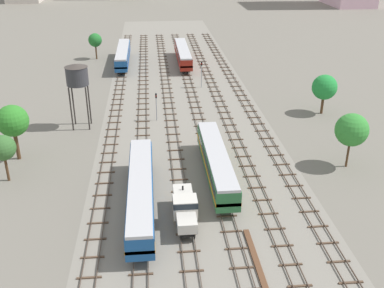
# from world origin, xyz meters

# --- Properties ---
(ground_plane) EXTENTS (480.00, 480.00, 0.00)m
(ground_plane) POSITION_xyz_m (0.00, 56.00, 0.00)
(ground_plane) COLOR slate
(ballast_bed) EXTENTS (28.72, 176.00, 0.01)m
(ballast_bed) POSITION_xyz_m (0.00, 56.00, 0.00)
(ballast_bed) COLOR gray
(ballast_bed) RESTS_ON ground
(track_far_left) EXTENTS (2.40, 126.00, 0.29)m
(track_far_left) POSITION_xyz_m (-12.36, 57.00, 0.14)
(track_far_left) COLOR #47382D
(track_far_left) RESTS_ON ground
(track_left) EXTENTS (2.40, 126.00, 0.29)m
(track_left) POSITION_xyz_m (-7.42, 57.00, 0.14)
(track_left) COLOR #47382D
(track_left) RESTS_ON ground
(track_centre_left) EXTENTS (2.40, 126.00, 0.29)m
(track_centre_left) POSITION_xyz_m (-2.47, 57.00, 0.14)
(track_centre_left) COLOR #47382D
(track_centre_left) RESTS_ON ground
(track_centre) EXTENTS (2.40, 126.00, 0.29)m
(track_centre) POSITION_xyz_m (2.47, 57.00, 0.14)
(track_centre) COLOR #47382D
(track_centre) RESTS_ON ground
(track_centre_right) EXTENTS (2.40, 126.00, 0.29)m
(track_centre_right) POSITION_xyz_m (7.42, 57.00, 0.14)
(track_centre_right) COLOR #47382D
(track_centre_right) RESTS_ON ground
(track_right) EXTENTS (2.40, 126.00, 0.29)m
(track_right) POSITION_xyz_m (12.36, 57.00, 0.14)
(track_right) COLOR #47382D
(track_right) RESTS_ON ground
(shunter_loco_centre_left_nearest) EXTENTS (2.74, 8.46, 3.10)m
(shunter_loco_centre_left_nearest) POSITION_xyz_m (-2.47, 15.96, 2.01)
(shunter_loco_centre_left_nearest) COLOR beige
(shunter_loco_centre_left_nearest) RESTS_ON ground
(passenger_coach_left_near) EXTENTS (2.96, 22.00, 3.80)m
(passenger_coach_left_near) POSITION_xyz_m (-7.42, 19.09, 2.61)
(passenger_coach_left_near) COLOR #194C8C
(passenger_coach_left_near) RESTS_ON ground
(diesel_railcar_centre_mid) EXTENTS (2.96, 20.50, 3.80)m
(diesel_railcar_centre_mid) POSITION_xyz_m (2.47, 25.51, 2.60)
(diesel_railcar_centre_mid) COLOR #286638
(diesel_railcar_centre_mid) RESTS_ON ground
(passenger_coach_centre_midfar) EXTENTS (2.96, 22.00, 3.80)m
(passenger_coach_centre_midfar) POSITION_xyz_m (2.47, 84.04, 2.61)
(passenger_coach_centre_midfar) COLOR maroon
(passenger_coach_centre_midfar) RESTS_ON ground
(passenger_coach_far_left_far) EXTENTS (2.96, 22.00, 3.80)m
(passenger_coach_far_left_far) POSITION_xyz_m (-12.36, 84.51, 2.61)
(passenger_coach_far_left_far) COLOR #194C8C
(passenger_coach_far_left_far) RESTS_ON ground
(water_tower) EXTENTS (3.74, 3.74, 10.94)m
(water_tower) POSITION_xyz_m (-17.60, 45.26, 9.00)
(water_tower) COLOR #2D2826
(water_tower) RESTS_ON ground
(signal_post_nearest) EXTENTS (0.28, 0.47, 5.10)m
(signal_post_nearest) POSITION_xyz_m (-4.94, 46.94, 3.25)
(signal_post_nearest) COLOR gray
(signal_post_nearest) RESTS_ON ground
(signal_post_near) EXTENTS (0.28, 0.47, 5.70)m
(signal_post_near) POSITION_xyz_m (4.94, 64.62, 3.60)
(signal_post_near) COLOR gray
(signal_post_near) RESTS_ON ground
(lineside_tree_0) EXTENTS (3.44, 3.44, 6.63)m
(lineside_tree_0) POSITION_xyz_m (-19.54, 90.74, 4.87)
(lineside_tree_0) COLOR #4C331E
(lineside_tree_0) RESTS_ON ground
(lineside_tree_1) EXTENTS (4.56, 4.56, 7.90)m
(lineside_tree_1) POSITION_xyz_m (21.29, 27.23, 5.61)
(lineside_tree_1) COLOR #4C331E
(lineside_tree_1) RESTS_ON ground
(lineside_tree_2) EXTENTS (3.36, 3.36, 6.51)m
(lineside_tree_2) POSITION_xyz_m (-25.11, 27.60, 4.79)
(lineside_tree_2) COLOR #4C331E
(lineside_tree_2) RESTS_ON ground
(lineside_tree_3) EXTENTS (4.47, 4.47, 7.22)m
(lineside_tree_3) POSITION_xyz_m (25.05, 47.53, 4.96)
(lineside_tree_3) COLOR #4C331E
(lineside_tree_3) RESTS_ON ground
(lineside_tree_4) EXTENTS (4.53, 4.53, 8.24)m
(lineside_tree_4) POSITION_xyz_m (-25.35, 34.03, 5.92)
(lineside_tree_4) COLOR #4C331E
(lineside_tree_4) RESTS_ON ground
(spare_rail_bundle) EXTENTS (0.60, 10.00, 0.24)m
(spare_rail_bundle) POSITION_xyz_m (4.11, 8.49, 0.12)
(spare_rail_bundle) COLOR brown
(spare_rail_bundle) RESTS_ON ground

